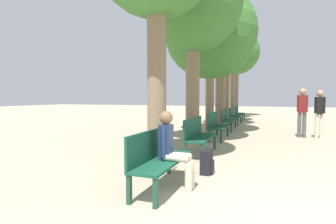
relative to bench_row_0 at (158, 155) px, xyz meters
The scene contains 16 objects.
bench_row_0 is the anchor object (origin of this frame).
bench_row_1 2.60m from the bench_row_0, 90.00° to the left, with size 0.48×1.62×0.92m.
bench_row_2 5.19m from the bench_row_0, 90.00° to the left, with size 0.48×1.62×0.92m.
bench_row_3 7.79m from the bench_row_0, 90.00° to the left, with size 0.48×1.62×0.92m.
bench_row_4 10.38m from the bench_row_0, 90.00° to the left, with size 0.48×1.62×0.92m.
bench_row_5 12.98m from the bench_row_0, 90.00° to the left, with size 0.48×1.62×0.92m.
tree_row_1 5.68m from the bench_row_0, 97.81° to the left, with size 3.06×3.06×5.88m.
tree_row_2 7.75m from the bench_row_0, 94.78° to the left, with size 3.71×3.71×5.90m.
tree_row_3 10.39m from the bench_row_0, 93.48° to the left, with size 3.03×3.03×6.36m.
tree_row_4 12.52m from the bench_row_0, 92.77° to the left, with size 2.66×2.66×5.76m.
tree_row_5 14.98m from the bench_row_0, 92.28° to the left, with size 2.22×2.22×5.52m.
tree_row_6 17.41m from the bench_row_0, 91.96° to the left, with size 3.37×3.37×6.56m.
person_seated 0.27m from the bench_row_0, 13.04° to the left, with size 0.56×0.32×1.22m.
backpack 1.18m from the bench_row_0, 59.39° to the left, with size 0.23×0.29×0.45m.
pedestrian_near 7.20m from the bench_row_0, 66.95° to the left, with size 0.36×0.24×1.76m.
pedestrian_mid 7.35m from the bench_row_0, 62.87° to the left, with size 0.34×0.26×1.69m.
Camera 1 is at (-0.59, -3.02, 1.44)m, focal length 28.00 mm.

